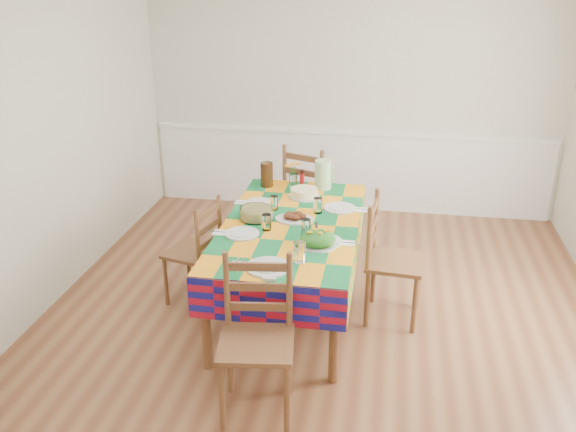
% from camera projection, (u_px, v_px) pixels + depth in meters
% --- Properties ---
extents(room, '(4.58, 5.08, 2.78)m').
position_uv_depth(room, '(325.00, 160.00, 4.29)').
color(room, brown).
rests_on(room, ground).
extents(wainscot, '(4.41, 0.06, 0.92)m').
position_uv_depth(wainscot, '(349.00, 168.00, 6.89)').
color(wainscot, white).
rests_on(wainscot, room).
extents(dining_table, '(1.05, 1.95, 0.76)m').
position_uv_depth(dining_table, '(291.00, 233.00, 4.78)').
color(dining_table, brown).
rests_on(dining_table, room).
extents(setting_near_head, '(0.49, 0.33, 0.15)m').
position_uv_depth(setting_near_head, '(279.00, 261.00, 4.07)').
color(setting_near_head, silver).
rests_on(setting_near_head, dining_table).
extents(setting_left_near, '(0.48, 0.28, 0.13)m').
position_uv_depth(setting_left_near, '(250.00, 229.00, 4.57)').
color(setting_left_near, silver).
rests_on(setting_left_near, dining_table).
extents(setting_left_far, '(0.44, 0.26, 0.12)m').
position_uv_depth(setting_left_far, '(264.00, 203.00, 5.08)').
color(setting_left_far, silver).
rests_on(setting_left_far, dining_table).
extents(setting_right_near, '(0.47, 0.27, 0.12)m').
position_uv_depth(setting_right_near, '(319.00, 236.00, 4.46)').
color(setting_right_near, silver).
rests_on(setting_right_near, dining_table).
extents(setting_right_far, '(0.50, 0.29, 0.13)m').
position_uv_depth(setting_right_far, '(333.00, 207.00, 4.98)').
color(setting_right_far, silver).
rests_on(setting_right_far, dining_table).
extents(meat_platter, '(0.31, 0.22, 0.06)m').
position_uv_depth(meat_platter, '(295.00, 217.00, 4.80)').
color(meat_platter, silver).
rests_on(meat_platter, dining_table).
extents(salad_platter, '(0.28, 0.28, 0.12)m').
position_uv_depth(salad_platter, '(318.00, 239.00, 4.36)').
color(salad_platter, silver).
rests_on(salad_platter, dining_table).
extents(pasta_bowl, '(0.26, 0.26, 0.09)m').
position_uv_depth(pasta_bowl, '(256.00, 213.00, 4.81)').
color(pasta_bowl, white).
rests_on(pasta_bowl, dining_table).
extents(cake, '(0.27, 0.27, 0.08)m').
position_uv_depth(cake, '(304.00, 193.00, 5.26)').
color(cake, silver).
rests_on(cake, dining_table).
extents(serving_utensils, '(0.14, 0.31, 0.01)m').
position_uv_depth(serving_utensils, '(313.00, 230.00, 4.61)').
color(serving_utensils, black).
rests_on(serving_utensils, dining_table).
extents(flower_vase, '(0.15, 0.12, 0.24)m').
position_uv_depth(flower_vase, '(293.00, 177.00, 5.47)').
color(flower_vase, white).
rests_on(flower_vase, dining_table).
extents(hot_sauce, '(0.04, 0.04, 0.16)m').
position_uv_depth(hot_sauce, '(302.00, 179.00, 5.47)').
color(hot_sauce, '#B40F0E').
rests_on(hot_sauce, dining_table).
extents(green_pitcher, '(0.15, 0.15, 0.26)m').
position_uv_depth(green_pitcher, '(323.00, 175.00, 5.43)').
color(green_pitcher, '#A5D294').
rests_on(green_pitcher, dining_table).
extents(tea_pitcher, '(0.11, 0.11, 0.22)m').
position_uv_depth(tea_pitcher, '(267.00, 175.00, 5.49)').
color(tea_pitcher, '#321C0B').
rests_on(tea_pitcher, dining_table).
extents(name_card, '(0.09, 0.03, 0.02)m').
position_uv_depth(name_card, '(269.00, 279.00, 3.89)').
color(name_card, silver).
rests_on(name_card, dining_table).
extents(chair_near, '(0.51, 0.49, 1.03)m').
position_uv_depth(chair_near, '(257.00, 339.00, 3.73)').
color(chair_near, brown).
rests_on(chair_near, room).
extents(chair_far, '(0.59, 0.58, 1.05)m').
position_uv_depth(chair_far, '(310.00, 196.00, 5.96)').
color(chair_far, brown).
rests_on(chair_far, room).
extents(chair_left, '(0.47, 0.48, 0.91)m').
position_uv_depth(chair_left, '(197.00, 252.00, 4.99)').
color(chair_left, brown).
rests_on(chair_left, room).
extents(chair_right, '(0.46, 0.48, 1.01)m').
position_uv_depth(chair_right, '(389.00, 261.00, 4.73)').
color(chair_right, brown).
rests_on(chair_right, room).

